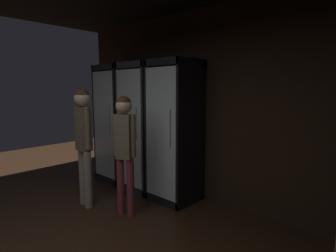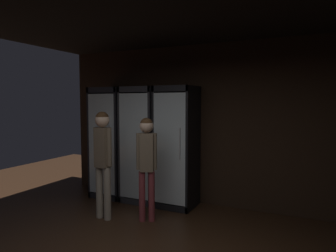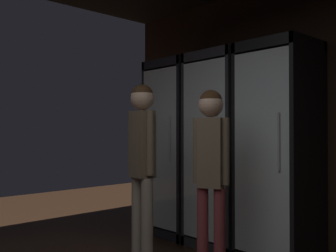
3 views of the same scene
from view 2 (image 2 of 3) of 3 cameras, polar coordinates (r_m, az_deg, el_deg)
wall_back at (r=5.34m, az=9.05°, el=0.15°), size 6.00×0.06×2.80m
ceiling_panel at (r=3.59m, az=-0.62°, el=21.26°), size 6.00×8.00×0.06m
cooler_far_left at (r=5.97m, az=-10.28°, el=-3.10°), size 0.65×0.64×2.07m
cooler_left at (r=5.61m, az=-4.59°, el=-3.58°), size 0.65×0.64×2.07m
cooler_center at (r=5.30m, az=1.85°, el=-4.06°), size 0.65×0.64×2.07m
shopper_near at (r=4.58m, az=-4.01°, el=-5.64°), size 0.29×0.21×1.57m
shopper_far at (r=4.77m, az=-12.08°, el=-4.95°), size 0.34×0.22×1.66m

